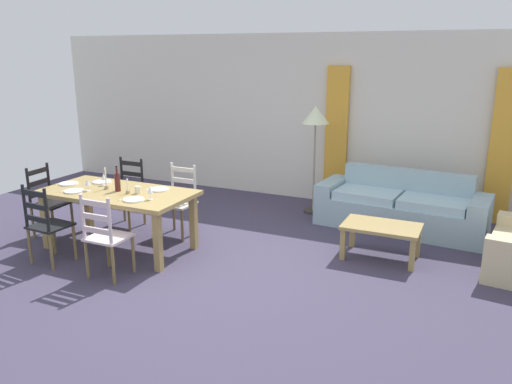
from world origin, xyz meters
TOP-DOWN VIEW (x-y plane):
  - ground_plane at (0.00, 0.00)m, footprint 9.60×9.60m
  - wall_far at (0.00, 3.30)m, footprint 9.60×0.16m
  - curtain_panel_left at (0.63, 3.16)m, footprint 0.35×0.08m
  - curtain_panel_right at (3.03, 3.16)m, footprint 0.35×0.08m
  - dining_table at (-1.25, 0.09)m, footprint 1.90×0.96m
  - dining_chair_near_left at (-1.70, -0.64)m, footprint 0.45×0.43m
  - dining_chair_near_right at (-0.82, -0.65)m, footprint 0.42×0.40m
  - dining_chair_far_left at (-1.72, 0.86)m, footprint 0.42×0.40m
  - dining_chair_far_right at (-0.84, 0.83)m, footprint 0.42×0.40m
  - dining_chair_head_west at (-2.42, 0.07)m, footprint 0.43×0.44m
  - dinner_plate_near_left at (-1.70, -0.16)m, footprint 0.24×0.24m
  - fork_near_left at (-1.85, -0.16)m, footprint 0.02×0.17m
  - dinner_plate_near_right at (-0.80, -0.16)m, footprint 0.24×0.24m
  - fork_near_right at (-0.95, -0.16)m, footprint 0.02×0.17m
  - dinner_plate_far_left at (-1.70, 0.34)m, footprint 0.24×0.24m
  - fork_far_left at (-1.85, 0.34)m, footprint 0.03×0.17m
  - dinner_plate_far_right at (-0.80, 0.34)m, footprint 0.24×0.24m
  - fork_far_right at (-0.95, 0.34)m, footprint 0.03×0.17m
  - dinner_plate_head_west at (-2.03, 0.09)m, footprint 0.24×0.24m
  - fork_head_west at (-2.18, 0.09)m, footprint 0.02×0.17m
  - wine_bottle at (-1.24, 0.10)m, footprint 0.07×0.07m
  - wine_glass_near_left at (-1.57, -0.06)m, footprint 0.06×0.06m
  - wine_glass_near_right at (-0.65, -0.05)m, footprint 0.06×0.06m
  - wine_glass_far_left at (-1.58, 0.25)m, footprint 0.06×0.06m
  - coffee_cup_primary at (-0.95, 0.11)m, footprint 0.07×0.07m
  - candle_tall at (-1.43, 0.11)m, footprint 0.05×0.05m
  - candle_short at (-1.05, 0.05)m, footprint 0.05×0.05m
  - couch at (1.84, 2.35)m, footprint 2.34×1.01m
  - coffee_table at (1.80, 1.14)m, footprint 0.90×0.56m
  - standing_lamp at (0.48, 2.54)m, footprint 0.40×0.40m

SIDE VIEW (x-z plane):
  - ground_plane at x=0.00m, z-range -0.02..0.00m
  - couch at x=1.84m, z-range -0.11..0.69m
  - coffee_table at x=1.80m, z-range 0.15..0.57m
  - dining_chair_near_left at x=-1.70m, z-range 0.00..0.96m
  - dining_chair_near_right at x=-0.82m, z-range 0.00..0.96m
  - dining_chair_far_left at x=-1.72m, z-range 0.00..0.96m
  - dining_chair_far_right at x=-0.84m, z-range 0.00..0.96m
  - dining_chair_head_west at x=-2.42m, z-range 0.00..0.96m
  - dining_table at x=-1.25m, z-range 0.29..1.04m
  - fork_near_left at x=-1.85m, z-range 0.75..0.76m
  - fork_near_right at x=-0.95m, z-range 0.75..0.76m
  - fork_far_left at x=-1.85m, z-range 0.75..0.76m
  - fork_far_right at x=-0.95m, z-range 0.75..0.76m
  - fork_head_west at x=-2.18m, z-range 0.75..0.76m
  - dinner_plate_near_left at x=-1.70m, z-range 0.75..0.77m
  - dinner_plate_near_right at x=-0.80m, z-range 0.75..0.77m
  - dinner_plate_far_left at x=-1.70m, z-range 0.75..0.77m
  - dinner_plate_far_right at x=-0.80m, z-range 0.75..0.77m
  - dinner_plate_head_west at x=-2.03m, z-range 0.75..0.77m
  - coffee_cup_primary at x=-0.95m, z-range 0.75..0.84m
  - candle_short at x=-1.05m, z-range 0.71..0.89m
  - candle_tall at x=-1.43m, z-range 0.69..0.97m
  - wine_glass_near_left at x=-1.57m, z-range 0.78..0.94m
  - wine_glass_near_right at x=-0.65m, z-range 0.78..0.94m
  - wine_glass_far_left at x=-1.58m, z-range 0.78..0.94m
  - wine_bottle at x=-1.24m, z-range 0.71..1.03m
  - curtain_panel_left at x=0.63m, z-range 0.00..2.20m
  - curtain_panel_right at x=3.03m, z-range 0.00..2.20m
  - wall_far at x=0.00m, z-range 0.00..2.70m
  - standing_lamp at x=0.48m, z-range 0.59..2.23m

